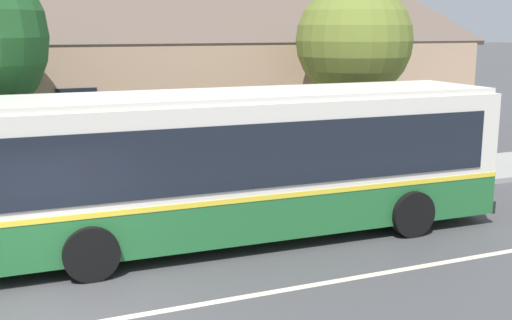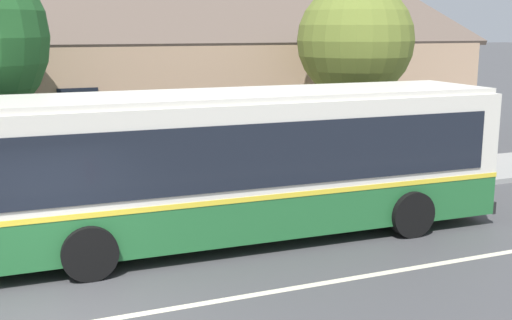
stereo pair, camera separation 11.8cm
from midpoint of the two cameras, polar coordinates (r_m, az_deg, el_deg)
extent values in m
cube|color=gray|center=(15.90, -19.09, -4.75)|extent=(60.00, 3.00, 0.15)
cube|color=tan|center=(23.02, -16.81, 5.05)|extent=(27.61, 9.39, 3.88)
cube|color=brown|center=(20.55, -16.59, 12.26)|extent=(28.21, 4.75, 1.94)
cube|color=brown|center=(25.23, -17.76, 11.99)|extent=(28.21, 4.75, 1.94)
cube|color=black|center=(18.33, -15.31, 4.17)|extent=(1.10, 0.06, 1.30)
cube|color=black|center=(21.74, 10.93, 5.49)|extent=(1.10, 0.06, 1.30)
cube|color=#4C3323|center=(19.43, -2.95, 1.75)|extent=(1.00, 0.06, 2.10)
cube|color=#236633|center=(13.54, -1.63, -4.13)|extent=(11.52, 2.77, 0.86)
cube|color=yellow|center=(13.42, -1.64, -2.15)|extent=(11.54, 2.79, 0.10)
cube|color=silver|center=(13.23, -1.67, 1.74)|extent=(11.52, 2.77, 1.75)
cube|color=silver|center=(13.10, -1.69, 5.77)|extent=(11.29, 2.64, 0.12)
cube|color=black|center=(14.43, -3.34, 2.16)|extent=(10.54, 0.28, 1.25)
cube|color=black|center=(12.08, 0.33, 0.31)|extent=(10.54, 0.28, 1.25)
cube|color=black|center=(16.08, 18.07, 2.58)|extent=(0.09, 2.20, 1.25)
cube|color=black|center=(15.97, 18.26, 5.53)|extent=(0.08, 1.75, 0.24)
cube|color=black|center=(16.40, 17.77, -2.99)|extent=(0.14, 2.50, 0.28)
cube|color=#B21919|center=(14.35, -8.75, -3.35)|extent=(3.21, 0.11, 0.60)
cube|color=black|center=(16.43, 11.69, 1.13)|extent=(0.90, 0.05, 2.36)
cylinder|color=black|center=(16.15, 8.84, -2.42)|extent=(1.01, 0.30, 1.00)
cylinder|color=black|center=(14.12, 13.90, -4.69)|extent=(1.01, 0.30, 1.00)
cylinder|color=black|center=(14.14, -15.54, -4.75)|extent=(1.01, 0.30, 1.00)
cylinder|color=black|center=(11.77, -14.29, -8.02)|extent=(1.01, 0.30, 1.00)
cylinder|color=#4C3828|center=(19.06, 8.76, 2.72)|extent=(0.38, 0.38, 2.95)
sphere|color=olive|center=(18.84, 9.01, 10.44)|extent=(3.35, 3.35, 3.35)
cylinder|color=gray|center=(18.37, 15.27, 1.72)|extent=(0.07, 0.07, 2.40)
cube|color=#1959A5|center=(18.22, 15.47, 4.65)|extent=(0.36, 0.03, 0.48)
camera|label=1|loc=(0.06, -89.77, 0.05)|focal=45.00mm
camera|label=2|loc=(0.06, 90.23, -0.05)|focal=45.00mm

